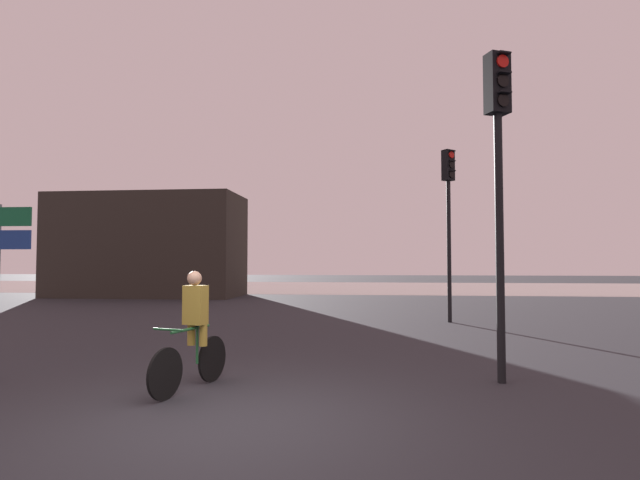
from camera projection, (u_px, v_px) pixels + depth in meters
ground_plane at (226, 425)px, 5.35m from camera, size 120.00×120.00×0.00m
water_strip at (349, 287)px, 34.17m from camera, size 80.00×16.00×0.01m
distant_building at (148, 246)px, 25.35m from camera, size 9.30×4.00×5.13m
traffic_light_far_right at (449, 203)px, 14.54m from camera, size 0.41×0.42×5.02m
traffic_light_near_right at (498, 154)px, 7.34m from camera, size 0.39×0.41×4.83m
cyclist at (194, 329)px, 6.87m from camera, size 0.60×1.66×1.62m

